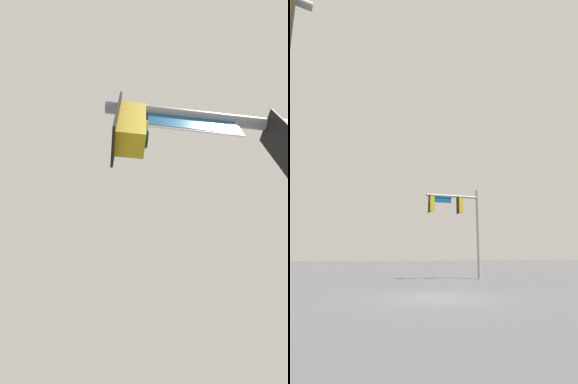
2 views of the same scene
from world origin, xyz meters
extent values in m
cylinder|color=gray|center=(-4.85, -9.05, 6.08)|extent=(4.10, 0.51, 0.19)
cube|color=black|center=(-5.27, -9.02, 5.41)|extent=(0.07, 0.52, 1.30)
cylinder|color=#B79314|center=(-5.46, -9.00, 6.02)|extent=(0.04, 0.04, 0.12)
cube|color=black|center=(-3.02, -9.19, 5.41)|extent=(0.07, 0.52, 1.30)
cube|color=#B79314|center=(-3.21, -9.18, 5.41)|extent=(0.38, 0.35, 1.10)
cylinder|color=#B79314|center=(-3.21, -9.18, 6.02)|extent=(0.04, 0.04, 0.12)
cylinder|color=#340503|center=(-3.41, -9.16, 5.74)|extent=(0.05, 0.22, 0.22)
cylinder|color=yellow|center=(-3.41, -9.16, 5.41)|extent=(0.05, 0.22, 0.22)
cylinder|color=black|center=(-3.41, -9.16, 5.08)|extent=(0.05, 0.22, 0.22)
cube|color=#0A4C7F|center=(-3.88, -9.13, 5.76)|extent=(1.75, 0.18, 0.44)
cube|color=white|center=(-3.88, -9.13, 5.76)|extent=(1.81, 0.16, 0.50)
camera|label=1|loc=(-3.09, -7.62, 1.67)|focal=28.00mm
camera|label=2|loc=(4.41, 11.16, 1.46)|focal=28.00mm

